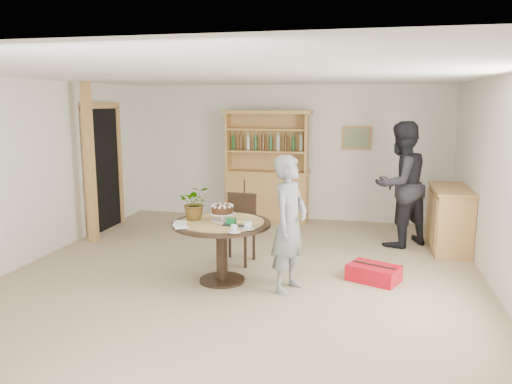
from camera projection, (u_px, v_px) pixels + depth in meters
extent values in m
plane|color=#C3B285|center=(240.00, 280.00, 6.22)|extent=(7.00, 7.00, 0.00)
cube|color=white|center=(286.00, 153.00, 9.36)|extent=(6.00, 0.04, 2.50)
cube|color=white|center=(74.00, 283.00, 2.63)|extent=(6.00, 0.04, 2.50)
cube|color=white|center=(21.00, 174.00, 6.64)|extent=(0.04, 7.00, 2.50)
cube|color=white|center=(509.00, 191.00, 5.35)|extent=(0.04, 7.00, 2.50)
cube|color=white|center=(238.00, 75.00, 5.77)|extent=(6.00, 7.00, 0.04)
cube|color=tan|center=(357.00, 138.00, 9.00)|extent=(0.52, 0.03, 0.42)
cube|color=#59724C|center=(357.00, 138.00, 8.98)|extent=(0.44, 0.02, 0.34)
cube|color=black|center=(103.00, 169.00, 8.58)|extent=(0.10, 0.90, 2.10)
cube|color=tan|center=(88.00, 173.00, 8.10)|extent=(0.12, 0.10, 2.10)
cube|color=tan|center=(118.00, 166.00, 9.06)|extent=(0.12, 0.10, 2.10)
cube|color=tan|center=(100.00, 106.00, 8.38)|extent=(0.12, 1.10, 0.10)
cube|color=tan|center=(90.00, 163.00, 7.73)|extent=(0.12, 0.12, 2.50)
cube|color=tan|center=(267.00, 196.00, 9.31)|extent=(1.50, 0.50, 0.90)
cube|color=tan|center=(267.00, 171.00, 9.23)|extent=(1.56, 0.54, 0.04)
cube|color=tan|center=(268.00, 141.00, 9.23)|extent=(1.50, 0.04, 1.06)
cube|color=tan|center=(228.00, 141.00, 9.24)|extent=(0.04, 0.34, 1.06)
cube|color=tan|center=(307.00, 143.00, 8.93)|extent=(0.04, 0.34, 1.06)
cube|color=tan|center=(267.00, 151.00, 9.11)|extent=(1.44, 0.32, 0.03)
cube|color=tan|center=(267.00, 129.00, 9.04)|extent=(1.44, 0.32, 0.03)
cube|color=tan|center=(267.00, 112.00, 8.99)|extent=(1.62, 0.40, 0.06)
cylinder|color=#194C1E|center=(237.00, 142.00, 9.21)|extent=(0.07, 0.07, 0.28)
cylinder|color=#4C2D14|center=(245.00, 142.00, 9.17)|extent=(0.07, 0.07, 0.28)
cylinder|color=#B2BFB2|center=(254.00, 143.00, 9.14)|extent=(0.07, 0.07, 0.28)
cylinder|color=#194C1E|center=(262.00, 143.00, 9.10)|extent=(0.07, 0.07, 0.28)
cylinder|color=#4C2D14|center=(271.00, 143.00, 9.07)|extent=(0.07, 0.07, 0.28)
cylinder|color=#B2BFB2|center=(280.00, 143.00, 9.04)|extent=(0.07, 0.07, 0.28)
cylinder|color=#194C1E|center=(288.00, 143.00, 9.00)|extent=(0.07, 0.07, 0.28)
cylinder|color=#4C2D14|center=(297.00, 143.00, 8.97)|extent=(0.07, 0.07, 0.28)
cube|color=tan|center=(450.00, 220.00, 7.47)|extent=(0.50, 1.20, 0.90)
cube|color=tan|center=(452.00, 189.00, 7.39)|extent=(0.54, 1.26, 0.04)
cylinder|color=black|center=(221.00, 224.00, 6.06)|extent=(1.20, 1.20, 0.04)
cylinder|color=black|center=(222.00, 253.00, 6.13)|extent=(0.14, 0.14, 0.70)
cylinder|color=black|center=(222.00, 280.00, 6.19)|extent=(0.56, 0.56, 0.03)
cylinder|color=tan|center=(221.00, 222.00, 6.06)|extent=(1.04, 1.04, 0.01)
cube|color=black|center=(237.00, 231.00, 6.83)|extent=(0.46, 0.46, 0.04)
cube|color=black|center=(242.00, 210.00, 6.96)|extent=(0.42, 0.07, 0.46)
cube|color=black|center=(242.00, 195.00, 6.92)|extent=(0.42, 0.08, 0.05)
cube|color=black|center=(220.00, 249.00, 6.76)|extent=(0.04, 0.03, 0.44)
cube|color=black|center=(245.00, 252.00, 6.65)|extent=(0.04, 0.04, 0.44)
cube|color=black|center=(230.00, 242.00, 7.10)|extent=(0.04, 0.03, 0.44)
cube|color=black|center=(254.00, 245.00, 6.98)|extent=(0.04, 0.03, 0.44)
cylinder|color=white|center=(223.00, 220.00, 6.10)|extent=(0.28, 0.28, 0.01)
cylinder|color=white|center=(223.00, 217.00, 6.10)|extent=(0.05, 0.05, 0.08)
cylinder|color=white|center=(223.00, 213.00, 6.09)|extent=(0.30, 0.30, 0.01)
cylinder|color=#422813|center=(222.00, 209.00, 6.08)|extent=(0.26, 0.26, 0.09)
cylinder|color=white|center=(222.00, 206.00, 6.07)|extent=(0.08, 0.08, 0.01)
sphere|color=white|center=(232.00, 206.00, 6.04)|extent=(0.04, 0.04, 0.04)
sphere|color=white|center=(232.00, 205.00, 6.11)|extent=(0.04, 0.04, 0.04)
sphere|color=white|center=(229.00, 204.00, 6.16)|extent=(0.04, 0.04, 0.04)
sphere|color=white|center=(225.00, 204.00, 6.19)|extent=(0.04, 0.04, 0.04)
sphere|color=white|center=(220.00, 204.00, 6.18)|extent=(0.04, 0.04, 0.04)
sphere|color=white|center=(216.00, 204.00, 6.15)|extent=(0.04, 0.04, 0.04)
sphere|color=white|center=(213.00, 205.00, 6.10)|extent=(0.04, 0.04, 0.04)
sphere|color=white|center=(213.00, 206.00, 6.03)|extent=(0.04, 0.04, 0.04)
sphere|color=white|center=(215.00, 207.00, 5.98)|extent=(0.04, 0.04, 0.04)
sphere|color=white|center=(220.00, 208.00, 5.96)|extent=(0.04, 0.04, 0.04)
sphere|color=white|center=(225.00, 208.00, 5.96)|extent=(0.04, 0.04, 0.04)
sphere|color=white|center=(229.00, 207.00, 5.99)|extent=(0.04, 0.04, 0.04)
imported|color=#3F7233|center=(195.00, 203.00, 6.14)|extent=(0.47, 0.44, 0.42)
cube|color=black|center=(236.00, 224.00, 5.89)|extent=(0.30, 0.20, 0.01)
cube|color=#0D752D|center=(232.00, 221.00, 5.90)|extent=(0.10, 0.10, 0.06)
cube|color=#0D752D|center=(232.00, 218.00, 5.89)|extent=(0.11, 0.02, 0.01)
cylinder|color=silver|center=(248.00, 229.00, 5.70)|extent=(0.15, 0.15, 0.01)
imported|color=silver|center=(248.00, 225.00, 5.69)|extent=(0.10, 0.10, 0.08)
cylinder|color=silver|center=(234.00, 232.00, 5.56)|extent=(0.15, 0.15, 0.01)
imported|color=silver|center=(234.00, 228.00, 5.56)|extent=(0.08, 0.08, 0.07)
cube|color=white|center=(181.00, 222.00, 5.96)|extent=(0.14, 0.08, 0.03)
cube|color=white|center=(179.00, 225.00, 5.84)|extent=(0.16, 0.11, 0.03)
cube|color=white|center=(181.00, 227.00, 5.73)|extent=(0.16, 0.14, 0.03)
imported|color=gray|center=(289.00, 224.00, 5.77)|extent=(0.54, 0.67, 1.60)
imported|color=black|center=(400.00, 184.00, 7.58)|extent=(1.17, 1.16, 1.91)
cube|color=red|center=(374.00, 273.00, 6.18)|extent=(0.71, 0.61, 0.20)
cube|color=black|center=(374.00, 265.00, 6.16)|extent=(0.53, 0.26, 0.01)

